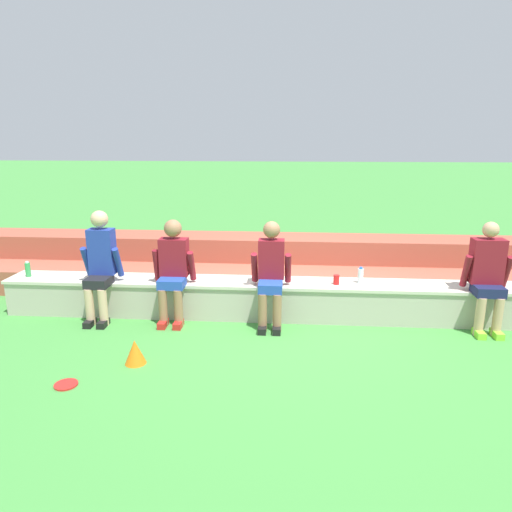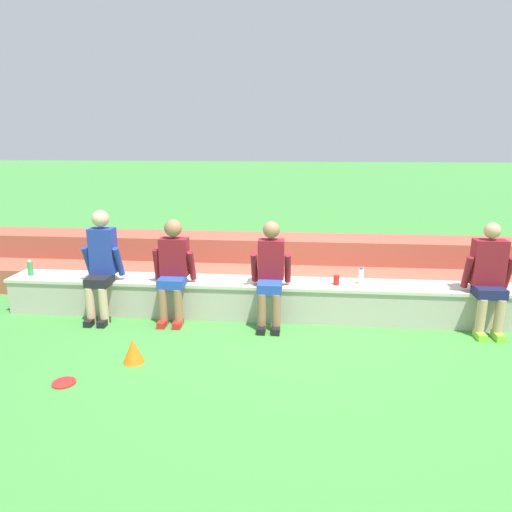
{
  "view_description": "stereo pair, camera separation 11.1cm",
  "coord_description": "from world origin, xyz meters",
  "px_view_note": "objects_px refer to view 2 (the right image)",
  "views": [
    {
      "loc": [
        -0.06,
        -5.58,
        2.35
      ],
      "look_at": [
        -0.51,
        0.25,
        0.83
      ],
      "focal_mm": 32.49,
      "sensor_mm": 36.0,
      "label": 1
    },
    {
      "loc": [
        0.05,
        -5.57,
        2.35
      ],
      "look_at": [
        -0.51,
        0.25,
        0.83
      ],
      "focal_mm": 32.49,
      "sensor_mm": 36.0,
      "label": 2
    }
  ],
  "objects_px": {
    "person_center": "(271,272)",
    "person_right_of_center": "(489,276)",
    "sports_cone": "(133,351)",
    "person_far_left": "(101,262)",
    "person_left_of_center": "(173,267)",
    "water_bottle_near_left": "(361,276)",
    "frisbee": "(64,383)",
    "water_bottle_mid_left": "(30,268)",
    "plastic_cup_left_end": "(336,280)"
  },
  "relations": [
    {
      "from": "water_bottle_mid_left",
      "to": "person_right_of_center",
      "type": "bearing_deg",
      "value": -2.09
    },
    {
      "from": "sports_cone",
      "to": "water_bottle_mid_left",
      "type": "bearing_deg",
      "value": 143.84
    },
    {
      "from": "person_left_of_center",
      "to": "person_right_of_center",
      "type": "relative_size",
      "value": 0.98
    },
    {
      "from": "water_bottle_mid_left",
      "to": "sports_cone",
      "type": "bearing_deg",
      "value": -36.16
    },
    {
      "from": "person_left_of_center",
      "to": "sports_cone",
      "type": "bearing_deg",
      "value": -95.88
    },
    {
      "from": "frisbee",
      "to": "sports_cone",
      "type": "height_order",
      "value": "sports_cone"
    },
    {
      "from": "water_bottle_mid_left",
      "to": "plastic_cup_left_end",
      "type": "height_order",
      "value": "water_bottle_mid_left"
    },
    {
      "from": "person_left_of_center",
      "to": "water_bottle_near_left",
      "type": "xyz_separation_m",
      "value": [
        2.41,
        0.25,
        -0.13
      ]
    },
    {
      "from": "person_right_of_center",
      "to": "sports_cone",
      "type": "relative_size",
      "value": 5.13
    },
    {
      "from": "person_far_left",
      "to": "person_center",
      "type": "xyz_separation_m",
      "value": [
        2.21,
        -0.02,
        -0.06
      ]
    },
    {
      "from": "person_left_of_center",
      "to": "person_right_of_center",
      "type": "distance_m",
      "value": 3.89
    },
    {
      "from": "person_far_left",
      "to": "person_right_of_center",
      "type": "bearing_deg",
      "value": -0.04
    },
    {
      "from": "person_far_left",
      "to": "water_bottle_near_left",
      "type": "bearing_deg",
      "value": 4.47
    },
    {
      "from": "person_center",
      "to": "person_right_of_center",
      "type": "relative_size",
      "value": 0.98
    },
    {
      "from": "person_left_of_center",
      "to": "person_right_of_center",
      "type": "bearing_deg",
      "value": -0.25
    },
    {
      "from": "person_far_left",
      "to": "sports_cone",
      "type": "xyz_separation_m",
      "value": [
        0.82,
        -1.21,
        -0.63
      ]
    },
    {
      "from": "water_bottle_near_left",
      "to": "sports_cone",
      "type": "bearing_deg",
      "value": -149.94
    },
    {
      "from": "person_center",
      "to": "person_right_of_center",
      "type": "height_order",
      "value": "person_right_of_center"
    },
    {
      "from": "water_bottle_near_left",
      "to": "person_left_of_center",
      "type": "bearing_deg",
      "value": -174.1
    },
    {
      "from": "frisbee",
      "to": "water_bottle_near_left",
      "type": "bearing_deg",
      "value": 32.67
    },
    {
      "from": "person_far_left",
      "to": "sports_cone",
      "type": "height_order",
      "value": "person_far_left"
    },
    {
      "from": "person_left_of_center",
      "to": "sports_cone",
      "type": "height_order",
      "value": "person_left_of_center"
    },
    {
      "from": "plastic_cup_left_end",
      "to": "frisbee",
      "type": "relative_size",
      "value": 0.55
    },
    {
      "from": "plastic_cup_left_end",
      "to": "person_far_left",
      "type": "bearing_deg",
      "value": -176.44
    },
    {
      "from": "person_left_of_center",
      "to": "person_center",
      "type": "height_order",
      "value": "person_left_of_center"
    },
    {
      "from": "person_far_left",
      "to": "frisbee",
      "type": "xyz_separation_m",
      "value": [
        0.3,
        -1.7,
        -0.75
      ]
    },
    {
      "from": "person_center",
      "to": "plastic_cup_left_end",
      "type": "relative_size",
      "value": 10.68
    },
    {
      "from": "sports_cone",
      "to": "plastic_cup_left_end",
      "type": "bearing_deg",
      "value": 32.14
    },
    {
      "from": "frisbee",
      "to": "person_right_of_center",
      "type": "bearing_deg",
      "value": 20.51
    },
    {
      "from": "sports_cone",
      "to": "person_far_left",
      "type": "bearing_deg",
      "value": 124.34
    },
    {
      "from": "person_right_of_center",
      "to": "plastic_cup_left_end",
      "type": "relative_size",
      "value": 10.95
    },
    {
      "from": "person_far_left",
      "to": "person_right_of_center",
      "type": "height_order",
      "value": "person_far_left"
    },
    {
      "from": "person_left_of_center",
      "to": "water_bottle_near_left",
      "type": "bearing_deg",
      "value": 5.9
    },
    {
      "from": "water_bottle_near_left",
      "to": "sports_cone",
      "type": "distance_m",
      "value": 2.97
    },
    {
      "from": "person_center",
      "to": "sports_cone",
      "type": "distance_m",
      "value": 1.91
    },
    {
      "from": "person_right_of_center",
      "to": "sports_cone",
      "type": "xyz_separation_m",
      "value": [
        -4.02,
        -1.2,
        -0.59
      ]
    },
    {
      "from": "water_bottle_mid_left",
      "to": "person_center",
      "type": "bearing_deg",
      "value": -4.06
    },
    {
      "from": "person_center",
      "to": "person_right_of_center",
      "type": "distance_m",
      "value": 2.64
    },
    {
      "from": "person_far_left",
      "to": "sports_cone",
      "type": "bearing_deg",
      "value": -55.66
    },
    {
      "from": "water_bottle_near_left",
      "to": "plastic_cup_left_end",
      "type": "xyz_separation_m",
      "value": [
        -0.32,
        -0.07,
        -0.04
      ]
    },
    {
      "from": "person_left_of_center",
      "to": "person_center",
      "type": "distance_m",
      "value": 1.26
    },
    {
      "from": "person_center",
      "to": "plastic_cup_left_end",
      "type": "distance_m",
      "value": 0.88
    },
    {
      "from": "sports_cone",
      "to": "person_left_of_center",
      "type": "bearing_deg",
      "value": 84.12
    },
    {
      "from": "person_left_of_center",
      "to": "frisbee",
      "type": "xyz_separation_m",
      "value": [
        -0.65,
        -1.72,
        -0.71
      ]
    },
    {
      "from": "frisbee",
      "to": "person_far_left",
      "type": "bearing_deg",
      "value": 99.89
    },
    {
      "from": "person_left_of_center",
      "to": "person_far_left",
      "type": "bearing_deg",
      "value": -179.19
    },
    {
      "from": "person_left_of_center",
      "to": "water_bottle_mid_left",
      "type": "bearing_deg",
      "value": 174.47
    },
    {
      "from": "person_far_left",
      "to": "plastic_cup_left_end",
      "type": "xyz_separation_m",
      "value": [
        3.05,
        0.19,
        -0.21
      ]
    },
    {
      "from": "person_center",
      "to": "water_bottle_near_left",
      "type": "bearing_deg",
      "value": 13.85
    },
    {
      "from": "water_bottle_near_left",
      "to": "plastic_cup_left_end",
      "type": "bearing_deg",
      "value": -166.99
    }
  ]
}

